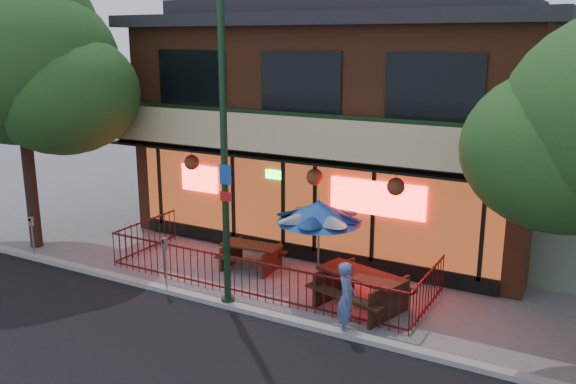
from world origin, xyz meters
The scene contains 12 objects.
ground centered at (0.00, 0.00, 0.00)m, with size 80.00×80.00×0.00m, color gray.
curb centered at (0.00, -0.50, 0.06)m, with size 80.00×0.25×0.12m, color #999993.
restaurant_building centered at (0.00, 7.11, 4.13)m, with size 12.96×9.49×8.05m.
patio_fence centered at (0.00, 0.50, 0.63)m, with size 8.44×2.62×1.00m.
street_light centered at (0.00, -0.40, 3.15)m, with size 0.43×0.32×7.00m.
street_tree_left centered at (-7.46, 0.39, 5.67)m, with size 5.60×5.60×8.05m.
picnic_table_left centered at (-0.80, 1.89, 0.45)m, with size 1.71×1.36×0.69m.
picnic_table_right centered at (2.79, 0.95, 0.58)m, with size 2.41×2.07×0.88m.
patio_umbrella centered at (1.44, 1.46, 2.03)m, with size 2.08×2.08×2.38m.
pedestrian centered at (3.00, -0.35, 0.80)m, with size 0.59×0.39×1.61m, color #4F659E.
parking_meter_near centered at (-1.79, -0.48, 0.95)m, with size 0.15×0.14×1.41m.
parking_meter_far centered at (-6.63, -0.48, 0.84)m, with size 0.14×0.13×1.24m.
Camera 1 is at (7.69, -11.32, 6.09)m, focal length 38.00 mm.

